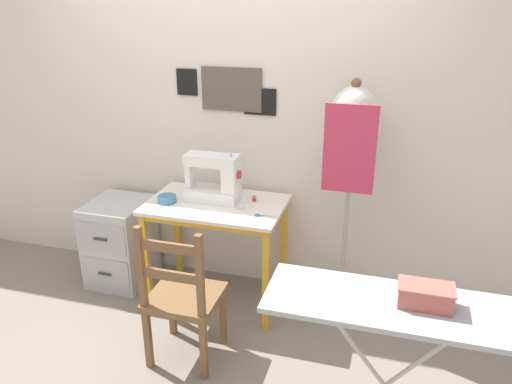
{
  "coord_description": "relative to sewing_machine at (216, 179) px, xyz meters",
  "views": [
    {
      "loc": [
        1.09,
        -2.55,
        2.03
      ],
      "look_at": [
        0.28,
        0.26,
        0.86
      ],
      "focal_mm": 35.0,
      "sensor_mm": 36.0,
      "label": 1
    }
  ],
  "objects": [
    {
      "name": "thread_spool_mid_table",
      "position": [
        0.25,
        0.05,
        -0.13
      ],
      "size": [
        0.03,
        0.03,
        0.04
      ],
      "color": "red",
      "rests_on": "sewing_table"
    },
    {
      "name": "sewing_table",
      "position": [
        0.01,
        -0.06,
        -0.25
      ],
      "size": [
        0.9,
        0.57,
        0.74
      ],
      "color": "silver",
      "rests_on": "ground_plane"
    },
    {
      "name": "wall_back",
      "position": [
        0.01,
        0.31,
        0.39
      ],
      "size": [
        10.0,
        0.07,
        2.55
      ],
      "color": "silver",
      "rests_on": "ground_plane"
    },
    {
      "name": "ironing_board",
      "position": [
        1.17,
        -1.06,
        -0.09
      ],
      "size": [
        1.07,
        0.38,
        0.85
      ],
      "color": "#ADB2B7",
      "rests_on": "ground_plane"
    },
    {
      "name": "wooden_chair",
      "position": [
        0.04,
        -0.68,
        -0.47
      ],
      "size": [
        0.4,
        0.38,
        0.9
      ],
      "color": "brown",
      "rests_on": "ground_plane"
    },
    {
      "name": "scissors",
      "position": [
        0.36,
        -0.16,
        -0.15
      ],
      "size": [
        0.13,
        0.04,
        0.01
      ],
      "color": "silver",
      "rests_on": "sewing_table"
    },
    {
      "name": "sewing_machine",
      "position": [
        0.0,
        0.0,
        0.0
      ],
      "size": [
        0.37,
        0.19,
        0.34
      ],
      "color": "white",
      "rests_on": "sewing_table"
    },
    {
      "name": "dress_form",
      "position": [
        0.86,
        0.05,
        0.26
      ],
      "size": [
        0.36,
        0.32,
        1.58
      ],
      "color": "#846647",
      "rests_on": "ground_plane"
    },
    {
      "name": "thread_spool_near_machine",
      "position": [
        0.2,
        -0.09,
        -0.13
      ],
      "size": [
        0.04,
        0.04,
        0.04
      ],
      "color": "silver",
      "rests_on": "sewing_table"
    },
    {
      "name": "filing_cabinet",
      "position": [
        -0.77,
        0.01,
        -0.57
      ],
      "size": [
        0.4,
        0.48,
        0.63
      ],
      "color": "#B7B7BC",
      "rests_on": "ground_plane"
    },
    {
      "name": "fabric_bowl",
      "position": [
        -0.3,
        -0.12,
        -0.12
      ],
      "size": [
        0.12,
        0.12,
        0.05
      ],
      "color": "teal",
      "rests_on": "sewing_table"
    },
    {
      "name": "ground_plane",
      "position": [
        0.01,
        -0.33,
        -0.89
      ],
      "size": [
        14.0,
        14.0,
        0.0
      ],
      "primitive_type": "plane",
      "color": "gray"
    },
    {
      "name": "storage_box",
      "position": [
        1.29,
        -1.04,
        0.0
      ],
      "size": [
        0.22,
        0.13,
        0.09
      ],
      "color": "#AD564C",
      "rests_on": "ironing_board"
    }
  ]
}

